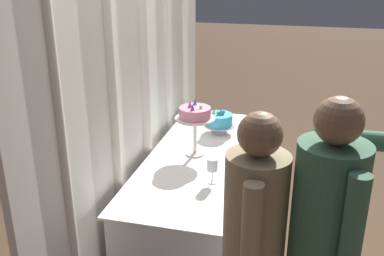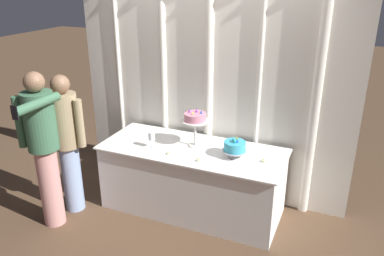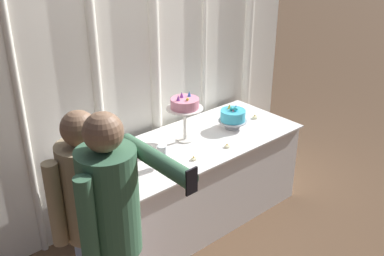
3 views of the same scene
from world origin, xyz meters
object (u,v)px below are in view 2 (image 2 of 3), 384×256
Objects in this scene: guest_man_dark_suit at (67,138)px; wine_glass at (152,137)px; cake_table at (192,179)px; tealight_far_left at (169,153)px; tealight_near_left at (198,160)px; guest_girl_blue_dress at (43,144)px; cake_display_nearright at (235,147)px; tealight_near_right at (264,161)px; cake_display_nearleft at (195,119)px.

wine_glass is at bearing 24.18° from guest_man_dark_suit.
cake_table is 44.83× the size of tealight_far_left.
guest_man_dark_suit reaches higher than cake_table.
guest_man_dark_suit is (-0.80, -0.36, -0.01)m from wine_glass.
tealight_near_left is (0.17, -0.25, 0.38)m from cake_table.
cake_display_nearright is at bearing 25.08° from guest_girl_blue_dress.
tealight_near_right is at bearing 21.82° from guest_girl_blue_dress.
guest_girl_blue_dress reaches higher than cake_display_nearright.
cake_display_nearleft is at bearing 28.12° from wine_glass.
cake_table is 11.49× the size of wine_glass.
cake_table is at bearing 124.17° from tealight_near_left.
tealight_far_left is (0.23, -0.08, -0.11)m from wine_glass.
tealight_near_left is 0.03× the size of guest_man_dark_suit.
tealight_far_left is 0.95m from tealight_near_right.
cake_table is 0.48m from tealight_near_left.
tealight_near_left is at bearing -55.83° from cake_table.
tealight_near_left is at bearing -158.51° from tealight_near_right.
cake_display_nearright is at bearing -11.26° from cake_display_nearleft.
cake_table is 0.67m from cake_display_nearleft.
cake_display_nearleft is at bearing 60.32° from tealight_far_left.
cake_display_nearright is (0.46, -0.09, -0.19)m from cake_display_nearleft.
guest_man_dark_suit reaches higher than wine_glass.
cake_table is 1.56m from guest_girl_blue_dress.
tealight_near_right reaches higher than tealight_near_left.
cake_display_nearleft reaches higher than tealight_near_right.
tealight_far_left is at bearing 176.14° from tealight_near_left.
tealight_near_left is 0.89× the size of tealight_near_right.
cake_display_nearleft is 2.44× the size of wine_glass.
cake_table is at bearing 22.64° from guest_man_dark_suit.
wine_glass is at bearing -151.88° from cake_display_nearleft.
wine_glass is (-0.40, -0.22, -0.18)m from cake_display_nearleft.
wine_glass is 3.78× the size of tealight_near_left.
tealight_far_left is at bearing -119.68° from cake_display_nearleft.
guest_girl_blue_dress reaches higher than tealight_near_right.
tealight_far_left is at bearing -167.21° from tealight_near_right.
cake_table is 1.38m from guest_man_dark_suit.
tealight_near_right is at bearing 13.97° from guest_man_dark_suit.
tealight_near_right reaches higher than cake_table.
tealight_near_right is at bearing 0.86° from cake_display_nearright.
guest_girl_blue_dress is (-1.69, -0.79, 0.06)m from cake_display_nearright.
cake_display_nearleft is (0.00, 0.07, 0.67)m from cake_table.
cake_display_nearright is at bearing -179.14° from tealight_near_right.
cake_display_nearright is at bearing 37.72° from tealight_near_left.
wine_glass is (-0.40, -0.14, 0.49)m from cake_table.
guest_girl_blue_dress reaches higher than guest_man_dark_suit.
guest_girl_blue_dress is (-1.06, -0.58, 0.16)m from tealight_far_left.
guest_man_dark_suit reaches higher than tealight_far_left.
guest_man_dark_suit is at bearing -163.81° from cake_display_nearright.
tealight_far_left reaches higher than cake_table.
guest_girl_blue_dress reaches higher than tealight_near_left.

